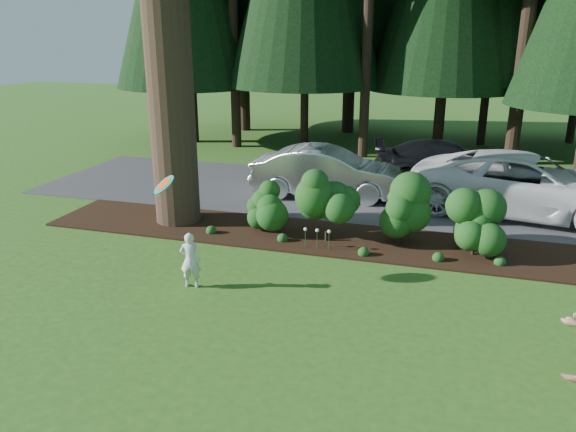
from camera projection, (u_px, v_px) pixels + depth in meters
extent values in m
plane|color=#2E5C1A|center=(303.00, 293.00, 11.68)|extent=(80.00, 80.00, 0.00)
cube|color=black|center=(336.00, 239.00, 14.62)|extent=(16.00, 2.50, 0.05)
cube|color=#38383A|center=(363.00, 195.00, 18.49)|extent=(22.00, 6.00, 0.03)
sphere|color=#174B18|center=(262.00, 209.00, 14.92)|extent=(1.08, 1.08, 1.08)
cylinder|color=black|center=(263.00, 227.00, 15.08)|extent=(0.08, 0.08, 0.30)
sphere|color=#174B18|center=(327.00, 208.00, 14.16)|extent=(1.35, 1.35, 1.35)
cylinder|color=black|center=(326.00, 237.00, 14.41)|extent=(0.08, 0.08, 0.30)
sphere|color=#174B18|center=(400.00, 215.00, 13.98)|extent=(1.26, 1.26, 1.26)
cylinder|color=black|center=(398.00, 240.00, 14.19)|extent=(0.08, 0.08, 0.30)
sphere|color=#174B18|center=(475.00, 228.00, 13.35)|extent=(1.17, 1.17, 1.17)
cylinder|color=black|center=(473.00, 250.00, 13.52)|extent=(0.08, 0.08, 0.30)
cylinder|color=#174B18|center=(305.00, 239.00, 13.94)|extent=(0.01, 0.01, 0.50)
sphere|color=white|center=(305.00, 229.00, 13.86)|extent=(0.09, 0.09, 0.09)
cylinder|color=#174B18|center=(317.00, 241.00, 13.86)|extent=(0.01, 0.01, 0.50)
sphere|color=white|center=(317.00, 230.00, 13.77)|extent=(0.09, 0.09, 0.09)
cylinder|color=#174B18|center=(329.00, 242.00, 13.78)|extent=(0.01, 0.01, 0.50)
sphere|color=white|center=(329.00, 232.00, 13.69)|extent=(0.09, 0.09, 0.09)
cylinder|color=black|center=(183.00, 37.00, 25.43)|extent=(0.50, 0.50, 9.80)
cylinder|color=black|center=(238.00, 45.00, 25.32)|extent=(0.50, 0.50, 9.10)
cylinder|color=black|center=(306.00, 28.00, 24.74)|extent=(0.50, 0.50, 10.50)
cylinder|color=black|center=(367.00, 51.00, 22.84)|extent=(0.50, 0.50, 8.75)
cylinder|color=black|center=(447.00, 19.00, 22.54)|extent=(0.50, 0.50, 11.20)
cylinder|color=black|center=(521.00, 42.00, 22.91)|extent=(0.50, 0.50, 9.45)
cylinder|color=black|center=(248.00, 21.00, 28.89)|extent=(0.50, 0.50, 11.20)
cylinder|color=black|center=(352.00, 28.00, 27.06)|extent=(0.50, 0.50, 10.50)
cylinder|color=black|center=(483.00, 13.00, 26.12)|extent=(0.50, 0.50, 11.90)
imported|color=silver|center=(327.00, 172.00, 18.08)|extent=(4.96, 1.99, 1.60)
imported|color=white|center=(525.00, 185.00, 16.30)|extent=(6.82, 3.95, 1.79)
imported|color=black|center=(447.00, 163.00, 19.64)|extent=(5.38, 2.87, 1.48)
imported|color=silver|center=(190.00, 260.00, 11.78)|extent=(0.49, 0.36, 1.22)
cylinder|color=teal|center=(164.00, 185.00, 11.62)|extent=(0.58, 0.50, 0.49)
cylinder|color=#F45514|center=(164.00, 184.00, 11.61)|extent=(0.41, 0.35, 0.34)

